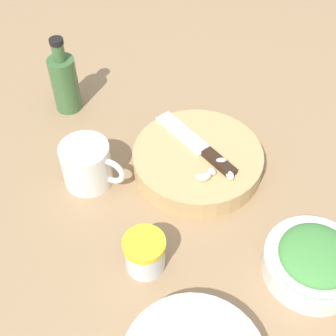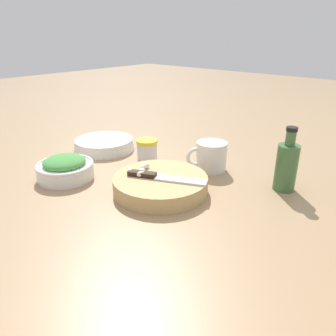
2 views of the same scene
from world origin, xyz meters
name	(u,v)px [view 1 (image 1 of 2)]	position (x,y,z in m)	size (l,w,h in m)	color
ground_plane	(169,200)	(0.00, 0.00, 0.00)	(5.00, 5.00, 0.00)	#997A56
cutting_board	(198,160)	(0.07, -0.07, 0.02)	(0.26, 0.26, 0.04)	tan
chef_knife	(200,147)	(0.08, -0.08, 0.05)	(0.21, 0.12, 0.01)	black
garlic_cloves	(214,172)	(0.01, -0.09, 0.05)	(0.06, 0.07, 0.02)	white
herb_bowl	(314,261)	(-0.20, -0.20, 0.03)	(0.17, 0.17, 0.07)	silver
spice_jar	(145,253)	(-0.12, 0.07, 0.04)	(0.07, 0.07, 0.07)	silver
coffee_mug	(88,165)	(0.09, 0.14, 0.04)	(0.10, 0.12, 0.09)	silver
oil_bottle	(65,82)	(0.32, 0.16, 0.07)	(0.06, 0.06, 0.18)	#3D6638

